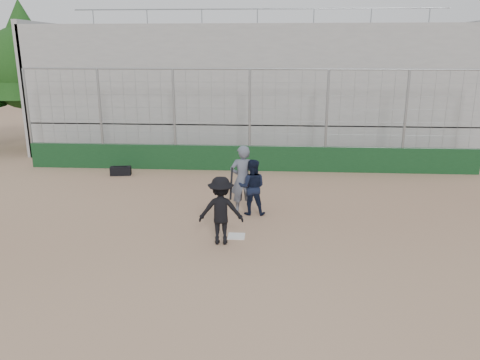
# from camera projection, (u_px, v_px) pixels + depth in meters

# --- Properties ---
(ground) EXTENTS (90.00, 90.00, 0.00)m
(ground) POSITION_uv_depth(u_px,v_px,m) (236.00, 237.00, 12.24)
(ground) COLOR #835F47
(ground) RESTS_ON ground
(home_plate) EXTENTS (0.44, 0.44, 0.02)m
(home_plate) POSITION_uv_depth(u_px,v_px,m) (236.00, 236.00, 12.23)
(home_plate) COLOR white
(home_plate) RESTS_ON ground
(backstop) EXTENTS (18.10, 0.25, 4.04)m
(backstop) POSITION_uv_depth(u_px,v_px,m) (249.00, 147.00, 18.70)
(backstop) COLOR #103317
(backstop) RESTS_ON ground
(bleachers) EXTENTS (20.25, 6.70, 6.98)m
(bleachers) POSITION_uv_depth(u_px,v_px,m) (255.00, 87.00, 22.92)
(bleachers) COLOR gray
(bleachers) RESTS_ON ground
(tree_left) EXTENTS (4.48, 4.48, 7.00)m
(tree_left) POSITION_uv_depth(u_px,v_px,m) (24.00, 57.00, 22.34)
(tree_left) COLOR #351F13
(tree_left) RESTS_ON ground
(batter_at_plate) EXTENTS (1.15, 0.78, 1.89)m
(batter_at_plate) POSITION_uv_depth(u_px,v_px,m) (221.00, 210.00, 11.62)
(batter_at_plate) COLOR black
(batter_at_plate) RESTS_ON ground
(catcher_crouched) EXTENTS (0.83, 0.65, 1.14)m
(catcher_crouched) POSITION_uv_depth(u_px,v_px,m) (252.00, 196.00, 13.73)
(catcher_crouched) COLOR black
(catcher_crouched) RESTS_ON ground
(umpire) EXTENTS (0.81, 0.60, 1.85)m
(umpire) POSITION_uv_depth(u_px,v_px,m) (243.00, 183.00, 13.79)
(umpire) COLOR #555C6B
(umpire) RESTS_ON ground
(equipment_bag) EXTENTS (0.82, 0.44, 0.37)m
(equipment_bag) POSITION_uv_depth(u_px,v_px,m) (121.00, 171.00, 18.17)
(equipment_bag) COLOR black
(equipment_bag) RESTS_ON ground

